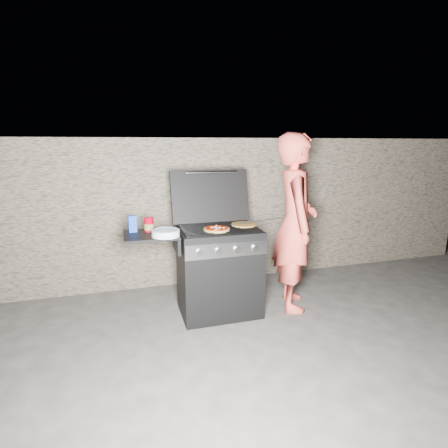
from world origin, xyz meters
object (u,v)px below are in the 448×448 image
object	(u,v)px
gas_grill	(195,274)
pizza_topped	(217,229)
sauce_jar	(149,224)
person	(295,223)

from	to	relation	value
gas_grill	pizza_topped	distance (m)	0.52
gas_grill	pizza_topped	world-z (taller)	pizza_topped
sauce_jar	person	distance (m)	1.50
gas_grill	pizza_topped	size ratio (longest dim) A/B	5.27
sauce_jar	pizza_topped	bearing A→B (deg)	-14.39
pizza_topped	sauce_jar	distance (m)	0.66
gas_grill	person	world-z (taller)	person
pizza_topped	person	distance (m)	0.85
gas_grill	person	bearing A→B (deg)	-2.88
gas_grill	sauce_jar	bearing A→B (deg)	167.97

